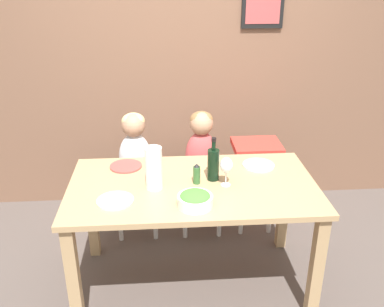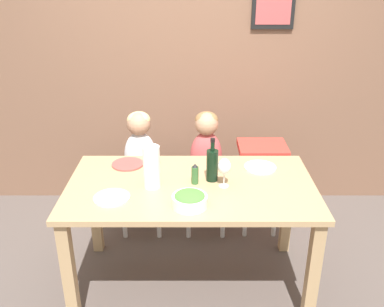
# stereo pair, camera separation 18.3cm
# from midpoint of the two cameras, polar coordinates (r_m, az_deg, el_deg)

# --- Properties ---
(ground_plane) EXTENTS (14.00, 14.00, 0.00)m
(ground_plane) POSITION_cam_midpoint_polar(r_m,az_deg,el_deg) (3.11, 1.76, -16.64)
(ground_plane) COLOR #564C47
(wall_back) EXTENTS (10.00, 0.09, 2.70)m
(wall_back) POSITION_cam_midpoint_polar(r_m,az_deg,el_deg) (3.64, 1.56, 13.40)
(wall_back) COLOR brown
(wall_back) RESTS_ON ground_plane
(dining_table) EXTENTS (1.55, 0.85, 0.76)m
(dining_table) POSITION_cam_midpoint_polar(r_m,az_deg,el_deg) (2.72, 1.94, -6.12)
(dining_table) COLOR tan
(dining_table) RESTS_ON ground_plane
(chair_far_left) EXTENTS (0.44, 0.37, 0.46)m
(chair_far_left) POSITION_cam_midpoint_polar(r_m,az_deg,el_deg) (3.45, -5.03, -4.42)
(chair_far_left) COLOR silver
(chair_far_left) RESTS_ON ground_plane
(chair_far_center) EXTENTS (0.44, 0.37, 0.46)m
(chair_far_center) POSITION_cam_midpoint_polar(r_m,az_deg,el_deg) (3.44, 3.50, -4.44)
(chair_far_center) COLOR silver
(chair_far_center) RESTS_ON ground_plane
(chair_right_highchair) EXTENTS (0.37, 0.31, 0.75)m
(chair_right_highchair) POSITION_cam_midpoint_polar(r_m,az_deg,el_deg) (3.40, 10.89, -1.55)
(chair_right_highchair) COLOR silver
(chair_right_highchair) RESTS_ON ground_plane
(person_child_left) EXTENTS (0.25, 0.19, 0.55)m
(person_child_left) POSITION_cam_midpoint_polar(r_m,az_deg,el_deg) (3.29, -5.25, 1.20)
(person_child_left) COLOR silver
(person_child_left) RESTS_ON chair_far_left
(person_child_center) EXTENTS (0.25, 0.19, 0.55)m
(person_child_center) POSITION_cam_midpoint_polar(r_m,az_deg,el_deg) (3.28, 3.65, 1.19)
(person_child_center) COLOR #C64C4C
(person_child_center) RESTS_ON chair_far_center
(wine_bottle) EXTENTS (0.07, 0.07, 0.29)m
(wine_bottle) POSITION_cam_midpoint_polar(r_m,az_deg,el_deg) (2.68, 4.82, -1.47)
(wine_bottle) COLOR black
(wine_bottle) RESTS_ON dining_table
(paper_towel_roll) EXTENTS (0.10, 0.10, 0.27)m
(paper_towel_roll) POSITION_cam_midpoint_polar(r_m,az_deg,el_deg) (2.58, -3.24, -1.83)
(paper_towel_roll) COLOR white
(paper_towel_roll) RESTS_ON dining_table
(wine_glass_near) EXTENTS (0.08, 0.08, 0.19)m
(wine_glass_near) POSITION_cam_midpoint_polar(r_m,az_deg,el_deg) (2.60, 6.50, -1.80)
(wine_glass_near) COLOR white
(wine_glass_near) RESTS_ON dining_table
(salad_bowl_large) EXTENTS (0.20, 0.20, 0.09)m
(salad_bowl_large) POSITION_cam_midpoint_polar(r_m,az_deg,el_deg) (2.42, 2.01, -6.17)
(salad_bowl_large) COLOR white
(salad_bowl_large) RESTS_ON dining_table
(dinner_plate_front_left) EXTENTS (0.21, 0.21, 0.01)m
(dinner_plate_front_left) POSITION_cam_midpoint_polar(r_m,az_deg,el_deg) (2.54, -8.48, -5.88)
(dinner_plate_front_left) COLOR silver
(dinner_plate_front_left) RESTS_ON dining_table
(dinner_plate_back_left) EXTENTS (0.21, 0.21, 0.01)m
(dinner_plate_back_left) POSITION_cam_midpoint_polar(r_m,az_deg,el_deg) (2.93, -6.67, -1.44)
(dinner_plate_back_left) COLOR #D14C47
(dinner_plate_back_left) RESTS_ON dining_table
(dinner_plate_back_right) EXTENTS (0.21, 0.21, 0.01)m
(dinner_plate_back_right) POSITION_cam_midpoint_polar(r_m,az_deg,el_deg) (2.92, 11.00, -1.85)
(dinner_plate_back_right) COLOR silver
(dinner_plate_back_right) RESTS_ON dining_table
(condiment_bottle_hot_sauce) EXTENTS (0.04, 0.04, 0.14)m
(condiment_bottle_hot_sauce) POSITION_cam_midpoint_polar(r_m,az_deg,el_deg) (2.65, 2.52, -2.80)
(condiment_bottle_hot_sauce) COLOR #336633
(condiment_bottle_hot_sauce) RESTS_ON dining_table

